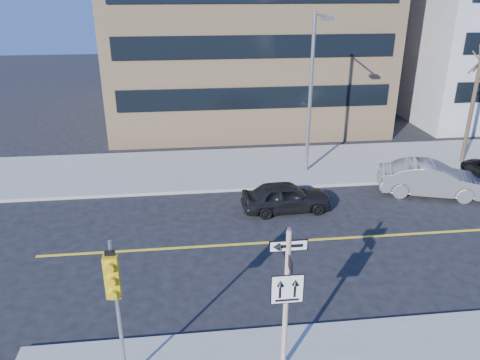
{
  "coord_description": "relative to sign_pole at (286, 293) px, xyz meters",
  "views": [
    {
      "loc": [
        -2.2,
        -11.66,
        9.31
      ],
      "look_at": [
        -0.37,
        4.0,
        2.71
      ],
      "focal_mm": 35.0,
      "sensor_mm": 36.0,
      "label": 1
    }
  ],
  "objects": [
    {
      "name": "sign_pole",
      "position": [
        0.0,
        0.0,
        0.0
      ],
      "size": [
        0.92,
        0.92,
        4.06
      ],
      "color": "white",
      "rests_on": "near_sidewalk"
    },
    {
      "name": "parked_car_b",
      "position": [
        9.2,
        10.1,
        -1.64
      ],
      "size": [
        3.06,
        5.11,
        1.59
      ],
      "primitive_type": "imported",
      "rotation": [
        0.0,
        0.0,
        1.26
      ],
      "color": "slate",
      "rests_on": "ground"
    },
    {
      "name": "ground",
      "position": [
        0.0,
        2.51,
        -2.44
      ],
      "size": [
        120.0,
        120.0,
        0.0
      ],
      "primitive_type": "plane",
      "color": "black",
      "rests_on": "ground"
    },
    {
      "name": "streetlight_a",
      "position": [
        4.0,
        13.27,
        2.32
      ],
      "size": [
        0.55,
        2.25,
        8.0
      ],
      "color": "gray",
      "rests_on": "far_sidewalk"
    },
    {
      "name": "traffic_signal",
      "position": [
        -4.0,
        -0.15,
        0.59
      ],
      "size": [
        0.32,
        0.45,
        4.0
      ],
      "color": "gray",
      "rests_on": "near_sidewalk"
    },
    {
      "name": "parked_car_a",
      "position": [
        2.0,
        9.22,
        -1.77
      ],
      "size": [
        1.78,
        4.0,
        1.34
      ],
      "primitive_type": "imported",
      "rotation": [
        0.0,
        0.0,
        1.62
      ],
      "color": "black",
      "rests_on": "ground"
    },
    {
      "name": "street_tree_west",
      "position": [
        13.0,
        13.81,
        3.09
      ],
      "size": [
        1.8,
        1.8,
        6.35
      ],
      "color": "#382A21",
      "rests_on": "far_sidewalk"
    }
  ]
}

